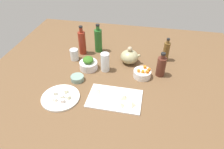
{
  "coord_description": "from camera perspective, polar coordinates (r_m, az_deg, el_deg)",
  "views": [
    {
      "loc": [
        21.77,
        -110.0,
        94.42
      ],
      "look_at": [
        0.0,
        0.0,
        8.0
      ],
      "focal_mm": 32.6,
      "sensor_mm": 36.0,
      "label": 1
    }
  ],
  "objects": [
    {
      "name": "tabletop",
      "position": [
        1.46,
        -0.0,
        -2.03
      ],
      "size": [
        190.0,
        190.0,
        3.0
      ],
      "primitive_type": "cube",
      "color": "brown",
      "rests_on": "ground"
    },
    {
      "name": "cutting_board",
      "position": [
        1.3,
        0.76,
        -6.75
      ],
      "size": [
        34.15,
        22.11,
        1.0
      ],
      "primitive_type": "cube",
      "rotation": [
        0.0,
        0.0,
        -0.01
      ],
      "color": "white",
      "rests_on": "tabletop"
    },
    {
      "name": "plate_tofu",
      "position": [
        1.35,
        -14.22,
        -6.27
      ],
      "size": [
        24.46,
        24.46,
        1.2
      ],
      "primitive_type": "cylinder",
      "color": "white",
      "rests_on": "tabletop"
    },
    {
      "name": "bowl_greens",
      "position": [
        1.55,
        -6.58,
        2.58
      ],
      "size": [
        13.51,
        13.51,
        5.91
      ],
      "primitive_type": "cylinder",
      "color": "white",
      "rests_on": "tabletop"
    },
    {
      "name": "bowl_carrots",
      "position": [
        1.48,
        8.46,
        0.23
      ],
      "size": [
        12.67,
        12.67,
        5.2
      ],
      "primitive_type": "cylinder",
      "color": "white",
      "rests_on": "tabletop"
    },
    {
      "name": "bowl_small_side",
      "position": [
        1.46,
        -9.7,
        -1.02
      ],
      "size": [
        9.19,
        9.19,
        3.51
      ],
      "primitive_type": "cylinder",
      "color": "#7F9F91",
      "rests_on": "tabletop"
    },
    {
      "name": "teapot",
      "position": [
        1.6,
        4.93,
        5.04
      ],
      "size": [
        15.66,
        13.49,
        14.26
      ],
      "color": "tan",
      "rests_on": "tabletop"
    },
    {
      "name": "bottle_0",
      "position": [
        1.49,
        13.63,
        2.29
      ],
      "size": [
        6.39,
        6.39,
        18.75
      ],
      "color": "#55281D",
      "rests_on": "tabletop"
    },
    {
      "name": "bottle_1",
      "position": [
        1.71,
        -8.37,
        8.92
      ],
      "size": [
        5.94,
        5.94,
        24.6
      ],
      "color": "maroon",
      "rests_on": "tabletop"
    },
    {
      "name": "bottle_2",
      "position": [
        1.67,
        14.95,
        6.34
      ],
      "size": [
        4.89,
        4.89,
        19.32
      ],
      "color": "brown",
      "rests_on": "tabletop"
    },
    {
      "name": "bottle_3",
      "position": [
        1.73,
        -3.86,
        9.59
      ],
      "size": [
        6.31,
        6.31,
        24.44
      ],
      "color": "#246124",
      "rests_on": "tabletop"
    },
    {
      "name": "drinking_glass_0",
      "position": [
        1.5,
        -1.95,
        3.48
      ],
      "size": [
        6.4,
        6.4,
        14.36
      ],
      "primitive_type": "cylinder",
      "color": "white",
      "rests_on": "tabletop"
    },
    {
      "name": "drinking_glass_1",
      "position": [
        1.67,
        -10.52,
        5.54
      ],
      "size": [
        6.55,
        6.55,
        9.08
      ],
      "primitive_type": "cylinder",
      "color": "white",
      "rests_on": "tabletop"
    },
    {
      "name": "carrot_cube_0",
      "position": [
        1.44,
        7.47,
        1.05
      ],
      "size": [
        2.16,
        2.16,
        1.8
      ],
      "primitive_type": "cube",
      "rotation": [
        0.0,
        0.0,
        0.23
      ],
      "color": "orange",
      "rests_on": "bowl_carrots"
    },
    {
      "name": "carrot_cube_1",
      "position": [
        1.44,
        8.68,
        0.81
      ],
      "size": [
        2.05,
        2.05,
        1.8
      ],
      "primitive_type": "cube",
      "rotation": [
        0.0,
        0.0,
        1.42
      ],
      "color": "orange",
      "rests_on": "bowl_carrots"
    },
    {
      "name": "carrot_cube_2",
      "position": [
        1.47,
        10.32,
        1.33
      ],
      "size": [
        2.53,
        2.53,
        1.8
      ],
      "primitive_type": "cube",
      "rotation": [
        0.0,
        0.0,
        2.46
      ],
      "color": "orange",
      "rests_on": "bowl_carrots"
    },
    {
      "name": "carrot_cube_3",
      "position": [
        1.44,
        9.86,
        0.74
      ],
      "size": [
        2.51,
        2.51,
        1.8
      ],
      "primitive_type": "cube",
      "rotation": [
        0.0,
        0.0,
        0.62
      ],
      "color": "orange",
      "rests_on": "bowl_carrots"
    },
    {
      "name": "carrot_cube_4",
      "position": [
        1.49,
        9.2,
        2.04
      ],
      "size": [
        2.29,
        2.29,
        1.8
      ],
      "primitive_type": "cube",
      "rotation": [
        0.0,
        0.0,
        1.91
      ],
      "color": "orange",
      "rests_on": "bowl_carrots"
    },
    {
      "name": "chopped_greens_mound",
      "position": [
        1.52,
        -6.71,
        4.13
      ],
      "size": [
        10.79,
        11.35,
        4.15
      ],
      "primitive_type": "ellipsoid",
      "rotation": [
        0.0,
        0.0,
        1.95
      ],
      "color": "#387021",
      "rests_on": "bowl_greens"
    },
    {
      "name": "tofu_cube_0",
      "position": [
        1.31,
        -12.18,
        -6.2
      ],
      "size": [
        3.02,
        3.02,
        2.2
      ],
      "primitive_type": "cube",
      "rotation": [
        0.0,
        0.0,
        1.03
      ],
      "color": "#F3F4CC",
      "rests_on": "plate_tofu"
    },
    {
      "name": "tofu_cube_1",
      "position": [
        1.32,
        -13.9,
        -6.07
      ],
      "size": [
        2.88,
        2.88,
        2.2
      ],
      "primitive_type": "cube",
      "rotation": [
        0.0,
        0.0,
        2.74
      ],
      "color": "white",
      "rests_on": "plate_tofu"
    },
    {
      "name": "tofu_cube_2",
      "position": [
        1.3,
        -13.67,
        -7.13
      ],
      "size": [
        2.7,
        2.7,
        2.2
      ],
      "primitive_type": "cube",
      "rotation": [
        0.0,
        0.0,
        1.83
      ],
      "color": "white",
      "rests_on": "plate_tofu"
    },
    {
      "name": "tofu_cube_3",
      "position": [
        1.32,
        -15.73,
        -6.73
      ],
      "size": [
        2.8,
        2.8,
        2.2
      ],
      "primitive_type": "cube",
      "rotation": [
        0.0,
        0.0,
        2.81
      ],
      "color": "white",
      "rests_on": "plate_tofu"
    },
    {
      "name": "tofu_cube_4",
      "position": [
        1.36,
        -15.71,
        -5.03
      ],
      "size": [
        3.02,
        3.02,
        2.2
      ],
      "primitive_type": "cube",
      "rotation": [
        0.0,
        0.0,
        0.55
      ],
      "color": "white",
      "rests_on": "plate_tofu"
    },
    {
      "name": "tofu_cube_5",
      "position": [
        1.36,
        -12.83,
        -4.53
      ],
      "size": [
        3.09,
        3.09,
        2.2
      ],
      "primitive_type": "cube",
      "rotation": [
        0.0,
        0.0,
        2.24
      ],
      "color": "#EEECCA",
      "rests_on": "plate_tofu"
    },
    {
      "name": "dumpling_0",
      "position": [
        1.28,
        3.33,
        -6.29
      ],
      "size": [
        5.34,
        5.41,
        3.15
      ],
      "primitive_type": "pyramid",
      "rotation": [
        0.0,
        0.0,
        4.07
      ],
      "color": "beige",
      "rests_on": "cutting_board"
    },
    {
      "name": "dumpling_1",
      "position": [
        1.25,
        5.69,
        -8.13
      ],
      "size": [
        4.4,
        4.46,
        2.84
      ],
      "primitive_type": "pyramid",
      "rotation": [
        0.0,
        0.0,
        1.62
      ],
      "color": "beige",
      "rests_on": "cutting_board"
    },
    {
      "name": "dumpling_2",
      "position": [
        1.24,
        2.48,
        -8.36
      ],
      "size": [
        5.77,
        5.93,
        2.16
      ],
      "primitive_type": "pyramid",
      "rotation": [
        0.0,
        0.0,
        2.02
      ],
      "color": "beige",
      "rests_on": "cutting_board"
    },
    {
      "name": "dumpling_3",
      "position": [
        1.33,
        -4.31,
        -4.63
      ],
      "size": [
        7.01,
        6.66,
        2.65
      ],
      "primitive_type": "pyramid",
      "rotation": [
        0.0,
        0.0,
        2.76
      ],
      "color": "beige",
      "rests_on": "cutting_board"
    }
  ]
}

